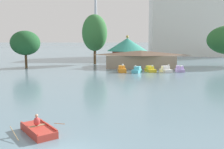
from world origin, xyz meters
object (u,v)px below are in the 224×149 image
at_px(pedal_boat_yellow, 150,69).
at_px(boathouse, 141,59).
at_px(pedal_boat_lavender, 180,69).
at_px(rowboat_with_rower, 38,130).
at_px(green_roof_pavilion, 127,50).
at_px(shoreline_tree_tall_left, 25,43).
at_px(pedal_boat_cyan, 137,70).
at_px(background_building_block, 192,22).
at_px(pedal_boat_orange, 122,70).
at_px(pedal_boat_white, 166,70).
at_px(shoreline_tree_mid, 95,33).

distance_m(pedal_boat_yellow, boathouse, 7.37).
bearing_deg(pedal_boat_lavender, rowboat_with_rower, -24.37).
relative_size(boathouse, green_roof_pavilion, 1.63).
bearing_deg(shoreline_tree_tall_left, pedal_boat_cyan, -15.67).
bearing_deg(pedal_boat_yellow, boathouse, 178.75).
bearing_deg(pedal_boat_lavender, boathouse, -129.91).
relative_size(pedal_boat_yellow, background_building_block, 0.09).
bearing_deg(pedal_boat_yellow, pedal_boat_lavender, 80.21).
bearing_deg(boathouse, shoreline_tree_tall_left, -176.75).
bearing_deg(rowboat_with_rower, shoreline_tree_tall_left, 162.56).
bearing_deg(pedal_boat_yellow, background_building_block, 144.84).
height_order(pedal_boat_yellow, pedal_boat_lavender, pedal_boat_yellow).
height_order(rowboat_with_rower, pedal_boat_orange, pedal_boat_orange).
relative_size(pedal_boat_white, background_building_block, 0.08).
bearing_deg(pedal_boat_cyan, boathouse, -169.98).
bearing_deg(pedal_boat_white, pedal_boat_cyan, -97.74).
distance_m(pedal_boat_cyan, shoreline_tree_mid, 22.14).
bearing_deg(rowboat_with_rower, pedal_boat_cyan, 126.05).
distance_m(pedal_boat_white, background_building_block, 62.81).
distance_m(pedal_boat_orange, background_building_block, 66.57).
relative_size(pedal_boat_white, pedal_boat_lavender, 1.29).
xyz_separation_m(rowboat_with_rower, green_roof_pavilion, (6.20, 47.97, 3.70)).
bearing_deg(background_building_block, boathouse, -115.38).
relative_size(pedal_boat_lavender, shoreline_tree_mid, 0.17).
xyz_separation_m(pedal_boat_white, boathouse, (-4.62, 7.60, 1.60)).
xyz_separation_m(pedal_boat_orange, pedal_boat_cyan, (2.97, -0.35, -0.06)).
xyz_separation_m(boathouse, shoreline_tree_tall_left, (-26.32, -1.49, 3.63)).
bearing_deg(pedal_boat_yellow, shoreline_tree_tall_left, -115.07).
bearing_deg(pedal_boat_yellow, rowboat_with_rower, -31.12).
height_order(pedal_boat_orange, pedal_boat_white, pedal_boat_orange).
distance_m(rowboat_with_rower, shoreline_tree_tall_left, 44.19).
bearing_deg(boathouse, shoreline_tree_mid, 141.71).
bearing_deg(rowboat_with_rower, pedal_boat_yellow, 122.42).
distance_m(pedal_boat_orange, green_roof_pavilion, 14.72).
height_order(pedal_boat_white, pedal_boat_lavender, pedal_boat_white).
height_order(shoreline_tree_tall_left, shoreline_tree_mid, shoreline_tree_mid).
xyz_separation_m(pedal_boat_yellow, background_building_block, (22.43, 57.61, 13.55)).
bearing_deg(rowboat_with_rower, pedal_boat_lavender, 114.19).
distance_m(pedal_boat_lavender, boathouse, 10.16).
xyz_separation_m(rowboat_with_rower, pedal_boat_cyan, (8.07, 33.34, 0.22)).
relative_size(pedal_boat_orange, pedal_boat_white, 0.87).
bearing_deg(shoreline_tree_tall_left, pedal_boat_orange, -16.82).
bearing_deg(shoreline_tree_mid, background_building_block, 49.15).
xyz_separation_m(pedal_boat_white, pedal_boat_lavender, (2.95, 1.02, -0.02)).
height_order(rowboat_with_rower, background_building_block, background_building_block).
xyz_separation_m(pedal_boat_yellow, pedal_boat_lavender, (6.00, 0.43, 0.01)).
bearing_deg(pedal_boat_lavender, background_building_block, 165.07).
bearing_deg(pedal_boat_yellow, pedal_boat_orange, -92.21).
height_order(pedal_boat_white, shoreline_tree_mid, shoreline_tree_mid).
xyz_separation_m(pedal_boat_white, green_roof_pavilion, (-7.66, 13.68, 3.46)).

